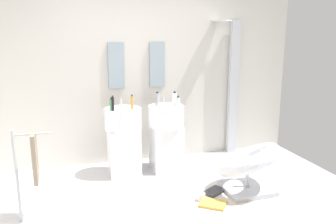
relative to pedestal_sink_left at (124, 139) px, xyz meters
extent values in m
cube|color=silver|center=(0.29, -1.12, -0.51)|extent=(4.80, 3.60, 0.04)
cube|color=beige|center=(0.29, 0.53, 0.81)|extent=(4.80, 0.10, 2.60)
cube|color=white|center=(0.00, 0.00, -0.18)|extent=(0.40, 0.40, 0.63)
cylinder|color=white|center=(0.00, 0.00, 0.27)|extent=(0.48, 0.48, 0.28)
cylinder|color=#B7BABF|center=(0.00, 0.13, 0.46)|extent=(0.02, 0.02, 0.10)
cube|color=white|center=(0.59, 0.00, -0.18)|extent=(0.40, 0.40, 0.63)
cylinder|color=white|center=(0.59, 0.00, 0.27)|extent=(0.48, 0.48, 0.28)
cylinder|color=#B7BABF|center=(0.59, 0.13, 0.46)|extent=(0.02, 0.02, 0.10)
cube|color=#8C9EA8|center=(0.00, 0.46, 0.93)|extent=(0.22, 0.03, 0.63)
cube|color=#8C9EA8|center=(0.59, 0.46, 0.93)|extent=(0.22, 0.03, 0.63)
cube|color=#B7BABF|center=(1.78, 0.41, 0.54)|extent=(0.14, 0.08, 2.05)
cylinder|color=#B7BABF|center=(1.63, 0.39, 1.54)|extent=(0.30, 0.02, 0.02)
cylinder|color=#B7BABF|center=(1.48, 0.36, 1.54)|extent=(0.24, 0.24, 0.02)
cube|color=#B7BABF|center=(1.32, -0.95, -0.46)|extent=(0.56, 0.50, 0.06)
cylinder|color=#B7BABF|center=(1.32, -0.95, -0.29)|extent=(0.05, 0.05, 0.34)
torus|color=silver|center=(1.32, -0.95, -0.09)|extent=(1.10, 1.10, 0.49)
cylinder|color=#B7BABF|center=(-1.20, -0.91, -0.01)|extent=(0.03, 0.03, 0.95)
cylinder|color=#B7BABF|center=(-1.02, -0.91, 0.41)|extent=(0.36, 0.02, 0.02)
cube|color=gray|center=(-1.02, -0.91, 0.16)|extent=(0.04, 0.22, 0.50)
cube|color=beige|center=(0.62, -1.10, -0.48)|extent=(1.22, 0.84, 0.01)
cube|color=#38383D|center=(0.92, -0.89, -0.47)|extent=(0.32, 0.28, 0.03)
cube|color=gold|center=(0.78, -1.17, -0.47)|extent=(0.36, 0.34, 0.03)
cylinder|color=white|center=(0.70, -1.04, -0.44)|extent=(0.08, 0.08, 0.09)
cylinder|color=#59996B|center=(-0.15, -0.08, 0.48)|extent=(0.05, 0.05, 0.14)
cylinder|color=black|center=(-0.15, -0.08, 0.57)|extent=(0.03, 0.03, 0.02)
cylinder|color=silver|center=(0.73, -0.08, 0.47)|extent=(0.05, 0.05, 0.12)
cylinder|color=black|center=(0.73, -0.08, 0.54)|extent=(0.03, 0.03, 0.02)
cylinder|color=black|center=(-0.14, -0.10, 0.50)|extent=(0.04, 0.04, 0.17)
cylinder|color=black|center=(-0.14, -0.10, 0.59)|extent=(0.02, 0.02, 0.02)
cylinder|color=white|center=(0.69, -0.04, 0.50)|extent=(0.06, 0.06, 0.18)
cylinder|color=black|center=(0.69, -0.04, 0.60)|extent=(0.03, 0.03, 0.02)
cylinder|color=#C68C38|center=(0.11, -0.06, 0.50)|extent=(0.04, 0.04, 0.17)
cylinder|color=black|center=(0.11, -0.06, 0.59)|extent=(0.02, 0.02, 0.02)
cylinder|color=#99999E|center=(0.48, 0.04, 0.50)|extent=(0.06, 0.06, 0.17)
cylinder|color=black|center=(0.48, 0.04, 0.59)|extent=(0.03, 0.03, 0.02)
camera|label=1|loc=(-0.68, -4.36, 1.36)|focal=36.97mm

